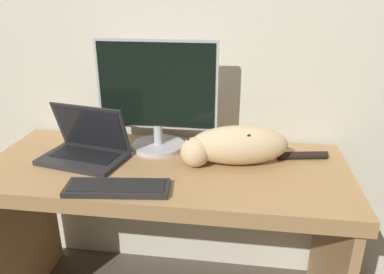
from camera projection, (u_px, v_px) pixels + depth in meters
name	position (u px, v px, depth m)	size (l,w,h in m)	color
wall_back	(179.00, 16.00, 1.64)	(6.40, 0.06, 2.60)	beige
desk	(166.00, 199.00, 1.57)	(1.46, 0.61, 0.75)	#A37A4C
monitor	(157.00, 96.00, 1.58)	(0.51, 0.23, 0.47)	#B2B2B7
laptop	(86.00, 148.00, 1.54)	(0.37, 0.28, 0.22)	#232326
external_keyboard	(117.00, 188.00, 1.31)	(0.38, 0.16, 0.02)	black
cat	(235.00, 145.00, 1.49)	(0.60, 0.23, 0.16)	#D1B284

